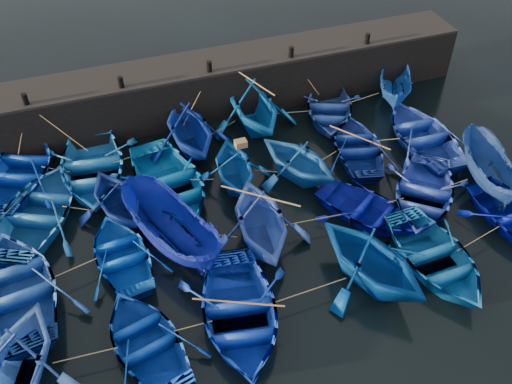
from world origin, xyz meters
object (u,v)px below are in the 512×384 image
object	(u,v)px
wooden_crate	(241,143)
boat_13	(18,287)
boat_8	(169,184)
boat_20	(16,362)
boat_0	(19,171)

from	to	relation	value
wooden_crate	boat_13	bearing A→B (deg)	-160.70
boat_8	boat_20	bearing A→B (deg)	-139.10
boat_8	boat_13	bearing A→B (deg)	-157.50
wooden_crate	boat_8	bearing A→B (deg)	174.24
boat_0	boat_8	world-z (taller)	boat_8
boat_13	boat_20	size ratio (longest dim) A/B	1.30
boat_0	boat_8	size ratio (longest dim) A/B	0.96
boat_8	wooden_crate	size ratio (longest dim) A/B	11.96
boat_0	wooden_crate	xyz separation A→B (m)	(8.80, -3.21, 1.55)
boat_8	boat_0	bearing A→B (deg)	145.79
boat_0	boat_13	world-z (taller)	boat_13
boat_13	boat_20	bearing A→B (deg)	81.82
boat_0	boat_20	bearing A→B (deg)	110.85
boat_0	boat_13	size ratio (longest dim) A/B	0.98
boat_8	boat_13	size ratio (longest dim) A/B	1.02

